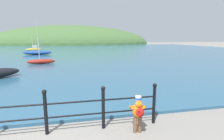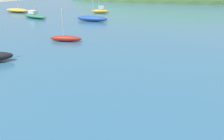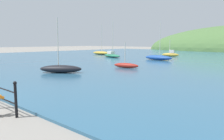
{
  "view_description": "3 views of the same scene",
  "coord_description": "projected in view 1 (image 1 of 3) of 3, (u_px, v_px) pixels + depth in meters",
  "views": [
    {
      "loc": [
        1.22,
        -2.96,
        2.47
      ],
      "look_at": [
        2.72,
        4.15,
        1.14
      ],
      "focal_mm": 28.0,
      "sensor_mm": 36.0,
      "label": 1
    },
    {
      "loc": [
        6.84,
        -0.08,
        4.11
      ],
      "look_at": [
        4.26,
        7.32,
        1.07
      ],
      "focal_mm": 35.0,
      "sensor_mm": 36.0,
      "label": 2
    },
    {
      "loc": [
        10.3,
        -1.61,
        2.45
      ],
      "look_at": [
        3.22,
        6.45,
        1.08
      ],
      "focal_mm": 35.0,
      "sensor_mm": 36.0,
      "label": 3
    }
  ],
  "objects": [
    {
      "name": "boat_twin_mast",
      "position": [
        37.0,
        52.0,
        25.42
      ],
      "size": [
        4.05,
        1.42,
        5.04
      ],
      "color": "#1E4793",
      "rests_on": "water"
    },
    {
      "name": "iron_railing",
      "position": [
        46.0,
        111.0,
        4.45
      ],
      "size": [
        6.09,
        0.12,
        1.21
      ],
      "color": "black",
      "rests_on": "ground"
    },
    {
      "name": "boat_green_fishing",
      "position": [
        34.0,
        49.0,
        32.47
      ],
      "size": [
        2.87,
        1.29,
        2.79
      ],
      "color": "gold",
      "rests_on": "water"
    },
    {
      "name": "boat_red_dinghy",
      "position": [
        41.0,
        61.0,
        16.31
      ],
      "size": [
        2.57,
        1.05,
        2.45
      ],
      "color": "maroon",
      "rests_on": "water"
    },
    {
      "name": "far_hillside",
      "position": [
        72.0,
        44.0,
        71.38
      ],
      "size": [
        64.1,
        35.26,
        15.18
      ],
      "color": "#476B38",
      "rests_on": "ground"
    },
    {
      "name": "water",
      "position": [
        69.0,
        51.0,
        33.83
      ],
      "size": [
        80.0,
        60.0,
        0.1
      ],
      "primitive_type": "cube",
      "color": "#2D5B7A",
      "rests_on": "ground"
    },
    {
      "name": "child_in_coat",
      "position": [
        138.0,
        111.0,
        4.54
      ],
      "size": [
        0.4,
        0.54,
        1.0
      ],
      "color": "brown",
      "rests_on": "ground"
    }
  ]
}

